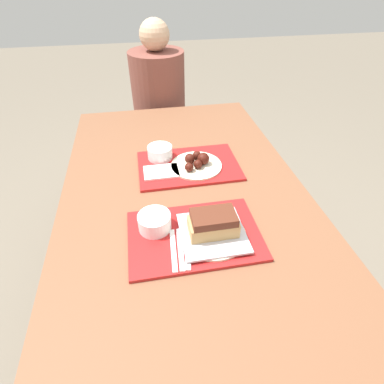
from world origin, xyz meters
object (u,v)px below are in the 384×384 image
at_px(wings_plate_far, 197,163).
at_px(person_seated_across, 158,90).
at_px(tray_near, 194,235).
at_px(brisket_sandwich_plate, 213,228).
at_px(tray_far, 189,166).
at_px(bowl_coleslaw_near, 155,221).
at_px(bowl_coleslaw_far, 160,152).

xyz_separation_m(wings_plate_far, person_seated_across, (-0.08, 0.88, 0.00)).
xyz_separation_m(tray_near, wings_plate_far, (0.08, 0.39, 0.02)).
xyz_separation_m(tray_near, brisket_sandwich_plate, (0.06, -0.02, 0.04)).
bearing_deg(wings_plate_far, brisket_sandwich_plate, -93.65).
relative_size(tray_far, person_seated_across, 0.61).
bearing_deg(tray_far, bowl_coleslaw_near, -116.27).
distance_m(tray_far, person_seated_across, 0.87).
bearing_deg(bowl_coleslaw_near, brisket_sandwich_plate, -20.48).
xyz_separation_m(tray_far, bowl_coleslaw_far, (-0.12, 0.08, 0.04)).
bearing_deg(person_seated_across, wings_plate_far, -84.73).
xyz_separation_m(tray_near, tray_far, (0.05, 0.41, 0.00)).
bearing_deg(tray_near, person_seated_across, 89.92).
height_order(bowl_coleslaw_near, person_seated_across, person_seated_across).
height_order(tray_near, tray_far, same).
relative_size(bowl_coleslaw_near, brisket_sandwich_plate, 0.50).
height_order(tray_far, bowl_coleslaw_near, bowl_coleslaw_near).
relative_size(tray_near, bowl_coleslaw_near, 3.95).
height_order(wings_plate_far, person_seated_across, person_seated_across).
distance_m(tray_far, wings_plate_far, 0.04).
bearing_deg(person_seated_across, bowl_coleslaw_near, -95.90).
height_order(bowl_coleslaw_near, wings_plate_far, wings_plate_far).
distance_m(bowl_coleslaw_near, bowl_coleslaw_far, 0.44).
xyz_separation_m(bowl_coleslaw_near, wings_plate_far, (0.21, 0.34, -0.01)).
bearing_deg(tray_near, brisket_sandwich_plate, -15.86).
bearing_deg(tray_near, bowl_coleslaw_near, 157.47).
height_order(tray_near, bowl_coleslaw_far, bowl_coleslaw_far).
distance_m(bowl_coleslaw_near, person_seated_across, 1.23).
height_order(tray_near, bowl_coleslaw_near, bowl_coleslaw_near).
bearing_deg(bowl_coleslaw_near, person_seated_across, 84.10).
bearing_deg(bowl_coleslaw_far, tray_near, -82.49).
height_order(bowl_coleslaw_near, brisket_sandwich_plate, brisket_sandwich_plate).
relative_size(bowl_coleslaw_far, person_seated_across, 0.15).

